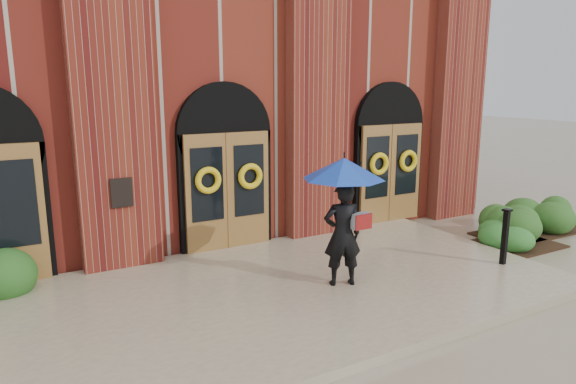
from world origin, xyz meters
TOP-DOWN VIEW (x-y plane):
  - ground at (0.00, 0.00)m, footprint 90.00×90.00m
  - landing at (0.00, 0.15)m, footprint 10.00×5.30m
  - church_building at (0.00, 8.78)m, footprint 16.20×12.53m
  - man_with_umbrella at (0.91, -0.23)m, footprint 1.82×1.82m
  - metal_post at (4.30, -0.95)m, footprint 0.17×0.17m
  - hedge_wall_right at (7.32, 0.50)m, footprint 2.93×1.17m
  - hedge_front_right at (6.12, 0.00)m, footprint 1.46×1.25m

SIDE VIEW (x-z plane):
  - ground at x=0.00m, z-range 0.00..0.00m
  - landing at x=0.00m, z-range 0.00..0.15m
  - hedge_front_right at x=6.12m, z-range 0.00..0.52m
  - hedge_wall_right at x=7.32m, z-range 0.00..0.75m
  - metal_post at x=4.30m, z-range 0.18..1.30m
  - man_with_umbrella at x=0.91m, z-range 0.60..2.88m
  - church_building at x=0.00m, z-range 0.00..7.00m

